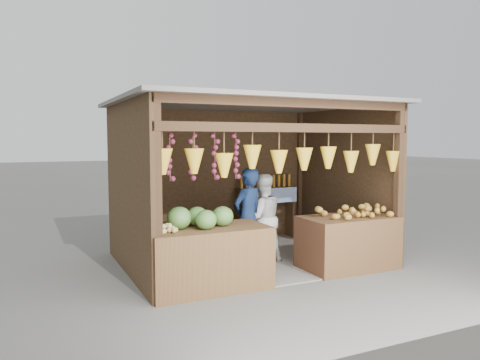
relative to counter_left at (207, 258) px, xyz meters
name	(u,v)px	position (x,y,z in m)	size (l,w,h in m)	color
ground	(247,260)	(1.17, 1.14, -0.43)	(80.00, 80.00, 0.00)	#514F49
stall_structure	(247,162)	(1.14, 1.10, 1.24)	(4.30, 3.30, 2.66)	slate
back_shelf	(266,197)	(2.22, 2.42, 0.45)	(1.25, 0.32, 1.32)	#382314
counter_left	(207,258)	(0.00, 0.00, 0.00)	(1.66, 0.85, 0.85)	#482A18
counter_right	(348,242)	(2.39, 0.02, -0.01)	(1.48, 0.85, 0.83)	#472717
stool	(139,260)	(-0.62, 1.33, -0.27)	(0.33, 0.33, 0.31)	black
man_standing	(248,218)	(1.00, 0.77, 0.37)	(0.58, 0.38, 1.59)	#112143
woman_standing	(262,218)	(1.36, 0.96, 0.31)	(0.72, 0.56, 1.47)	silver
vendor_seated	(139,216)	(-0.62, 1.33, 0.43)	(0.54, 0.35, 1.11)	#552A22
melon_pile	(199,216)	(-0.10, 0.04, 0.59)	(1.00, 0.50, 0.32)	#255215
tanfruit_pile	(165,227)	(-0.61, -0.07, 0.49)	(0.34, 0.40, 0.13)	#AD884F
mango_pile	(352,210)	(2.42, -0.04, 0.51)	(1.40, 0.64, 0.22)	#B63A18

